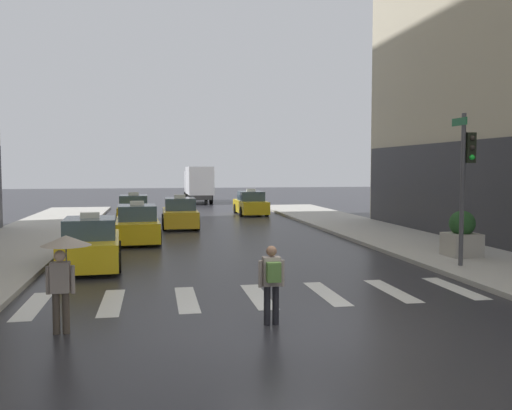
{
  "coord_description": "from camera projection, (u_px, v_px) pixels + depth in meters",
  "views": [
    {
      "loc": [
        -2.55,
        -10.66,
        3.25
      ],
      "look_at": [
        0.86,
        8.0,
        1.98
      ],
      "focal_mm": 39.09,
      "sensor_mm": 36.0,
      "label": 1
    }
  ],
  "objects": [
    {
      "name": "traffic_light_pole",
      "position": [
        466.0,
        168.0,
        17.5
      ],
      "size": [
        0.44,
        0.84,
        4.8
      ],
      "color": "#47474C",
      "rests_on": "curb_right"
    },
    {
      "name": "crosswalk_markings",
      "position": [
        258.0,
        296.0,
        14.09
      ],
      "size": [
        11.3,
        2.8,
        0.01
      ],
      "color": "silver",
      "rests_on": "ground"
    },
    {
      "name": "pedestrian_with_backpack",
      "position": [
        272.0,
        279.0,
        11.44
      ],
      "size": [
        0.55,
        0.43,
        1.65
      ],
      "color": "black",
      "rests_on": "ground"
    },
    {
      "name": "taxi_third",
      "position": [
        180.0,
        214.0,
        30.34
      ],
      "size": [
        1.93,
        4.54,
        1.8
      ],
      "color": "gold",
      "rests_on": "ground"
    },
    {
      "name": "ground_plane",
      "position": [
        286.0,
        330.0,
        11.14
      ],
      "size": [
        160.0,
        160.0,
        0.0
      ],
      "primitive_type": "plane",
      "color": "#26262B"
    },
    {
      "name": "planter_near_corner",
      "position": [
        462.0,
        235.0,
        19.56
      ],
      "size": [
        1.1,
        1.1,
        1.6
      ],
      "color": "#A8A399",
      "rests_on": "curb_right"
    },
    {
      "name": "pedestrian_with_umbrella",
      "position": [
        64.0,
        257.0,
        10.82
      ],
      "size": [
        0.96,
        0.96,
        1.94
      ],
      "color": "#473D33",
      "rests_on": "ground"
    },
    {
      "name": "taxi_lead",
      "position": [
        91.0,
        245.0,
        18.23
      ],
      "size": [
        2.12,
        4.63,
        1.8
      ],
      "color": "yellow",
      "rests_on": "ground"
    },
    {
      "name": "taxi_fifth",
      "position": [
        251.0,
        204.0,
        38.72
      ],
      "size": [
        1.97,
        4.56,
        1.8
      ],
      "color": "yellow",
      "rests_on": "ground"
    },
    {
      "name": "box_truck",
      "position": [
        198.0,
        183.0,
        51.61
      ],
      "size": [
        2.33,
        7.56,
        3.35
      ],
      "color": "#2D2D2D",
      "rests_on": "ground"
    },
    {
      "name": "taxi_second",
      "position": [
        137.0,
        225.0,
        24.48
      ],
      "size": [
        2.09,
        4.61,
        1.8
      ],
      "color": "yellow",
      "rests_on": "ground"
    },
    {
      "name": "taxi_fourth",
      "position": [
        134.0,
        210.0,
        33.34
      ],
      "size": [
        1.98,
        4.56,
        1.8
      ],
      "color": "yellow",
      "rests_on": "ground"
    }
  ]
}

